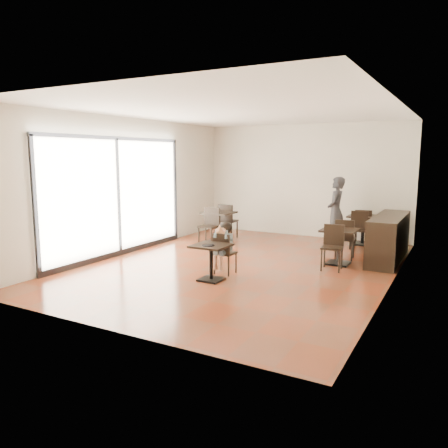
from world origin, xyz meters
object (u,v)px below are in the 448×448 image
Objects in this scene: child_chair at (225,253)px; chair_left_a at (228,221)px; chair_back_a at (363,227)px; chair_back_b at (358,230)px; chair_mid_a at (345,239)px; child at (225,248)px; adult_patron at (336,211)px; chair_mid_b at (332,248)px; chair_left_b at (208,227)px; cafe_table_back at (363,230)px; cafe_table_mid at (339,247)px; child_table at (211,263)px; cafe_table_left at (219,227)px.

chair_left_a reaches higher than child_chair.
chair_back_a is 1.00× the size of chair_back_b.
chair_mid_a is 0.98× the size of chair_back_b.
chair_mid_a is (1.77, 2.38, -0.06)m from child.
adult_patron is 1.93× the size of chair_mid_b.
chair_back_a is at bearing 67.10° from child.
adult_patron is 0.81m from chair_back_b.
chair_back_a is at bearing 82.02° from chair_back_b.
chair_mid_b is 0.94× the size of chair_left_b.
cafe_table_back is 0.83× the size of chair_back_b.
cafe_table_mid is (0.63, -2.09, -0.51)m from adult_patron.
adult_patron is at bearing 73.68° from child.
child_chair is 4.11m from adult_patron.
adult_patron is (1.15, 4.47, 0.54)m from child_table.
child_chair is 0.79× the size of child.
cafe_table_left is 0.88× the size of chair_mid_a.
cafe_table_left is (-2.86, -1.13, -0.48)m from adult_patron.
child is at bearing -124.08° from chair_back_b.
chair_left_b is at bearing -165.74° from chair_back_b.
chair_back_a is (0.02, 1.87, 0.01)m from chair_mid_a.
chair_mid_a reaches higher than cafe_table_back.
chair_mid_b is at bearing -23.32° from cafe_table_left.
child_table is at bearing 52.61° from chair_mid_a.
child_table is at bearing 90.00° from child_chair.
chair_back_b is at bearing -116.10° from child_chair.
child_table is 3.75m from cafe_table_left.
chair_mid_b is (1.77, 1.83, 0.12)m from child_table.
chair_mid_b is (0.63, -2.64, -0.43)m from adult_patron.
adult_patron reaches higher than cafe_table_left.
chair_back_b is (0.02, 2.39, 0.01)m from chair_mid_b.
chair_back_a and chair_back_b have the same top height.
cafe_table_left is 0.87× the size of chair_back_b.
chair_left_b is at bearing -52.53° from child_chair.
child_chair is 3.75m from chair_left_a.
cafe_table_mid is 2.39m from cafe_table_back.
chair_left_a is (0.00, 0.55, 0.08)m from cafe_table_left.
chair_back_a is 0.59m from chair_back_b.
cafe_table_back is 0.79× the size of chair_left_a.
chair_left_b is 3.79m from chair_back_b.
chair_back_b reaches higher than chair_mid_a.
child is 2.55m from cafe_table_mid.
child reaches higher than cafe_table_left.
child is 2.19m from chair_mid_b.
child_chair reaches higher than cafe_table_mid.
chair_mid_a is at bearing 14.16° from adult_patron.
adult_patron reaches higher than chair_back_a.
chair_back_a is at bearing 27.86° from chair_left_b.
chair_left_b is at bearing -67.48° from adult_patron.
child_table is 4.25m from chair_left_a.
child_chair reaches higher than child_table.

